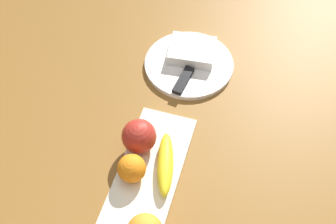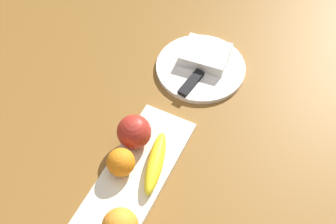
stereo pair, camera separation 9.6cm
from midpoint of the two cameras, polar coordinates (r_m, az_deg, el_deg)
The scene contains 8 objects.
ground_plane at distance 0.91m, azimuth -5.04°, elevation -10.83°, with size 2.40×2.40×0.00m, color brown.
fruit_tray at distance 0.91m, azimuth -6.66°, elevation -11.11°, with size 0.42×0.13×0.02m, color white.
apple at distance 0.92m, azimuth -6.96°, elevation -3.51°, with size 0.08×0.08×0.08m, color #AB2B21.
banana at distance 0.91m, azimuth -3.42°, elevation -7.25°, with size 0.15×0.03×0.03m, color yellow.
orange_near_apple at distance 0.89m, azimuth -8.08°, elevation -7.84°, with size 0.06×0.06×0.06m, color orange.
dinner_plate at distance 1.11m, azimuth 0.37°, elevation 6.37°, with size 0.23×0.23×0.01m, color white.
folded_napkin at distance 1.11m, azimuth 0.80°, elevation 8.18°, with size 0.10×0.12×0.03m, color white.
knife at distance 1.07m, azimuth -0.15°, elevation 4.71°, with size 0.18×0.05×0.01m.
Camera 1 is at (-0.37, -0.14, 0.82)m, focal length 44.78 mm.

